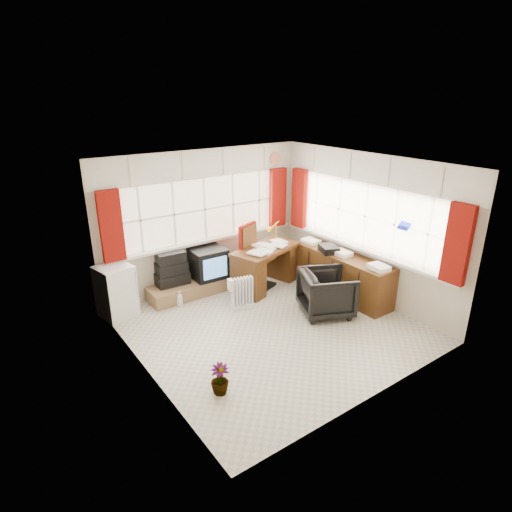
{
  "coord_description": "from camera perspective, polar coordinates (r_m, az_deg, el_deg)",
  "views": [
    {
      "loc": [
        -3.56,
        -4.58,
        3.42
      ],
      "look_at": [
        0.11,
        0.55,
        0.98
      ],
      "focal_mm": 30.0,
      "sensor_mm": 36.0,
      "label": 1
    }
  ],
  "objects": [
    {
      "name": "mini_fridge",
      "position": [
        7.21,
        -18.17,
        -4.49
      ],
      "size": [
        0.59,
        0.59,
        0.86
      ],
      "color": "white",
      "rests_on": "ground"
    },
    {
      "name": "spray_bottle_a",
      "position": [
        7.39,
        -10.15,
        -5.61
      ],
      "size": [
        0.14,
        0.14,
        0.27
      ],
      "primitive_type": "imported",
      "rotation": [
        0.0,
        0.0,
        0.52
      ],
      "color": "white",
      "rests_on": "ground"
    },
    {
      "name": "curtains",
      "position": [
        7.37,
        3.5,
        5.65
      ],
      "size": [
        3.83,
        3.83,
        1.15
      ],
      "color": "maroon",
      "rests_on": "room_walls"
    },
    {
      "name": "credenza",
      "position": [
        7.75,
        11.35,
        -2.32
      ],
      "size": [
        0.5,
        2.0,
        0.85
      ],
      "color": "#532913",
      "rests_on": "ground"
    },
    {
      "name": "task_chair",
      "position": [
        7.84,
        -0.44,
        0.3
      ],
      "size": [
        0.65,
        0.66,
        1.18
      ],
      "color": "black",
      "rests_on": "ground"
    },
    {
      "name": "office_chair",
      "position": [
        7.03,
        9.39,
        -4.88
      ],
      "size": [
        1.07,
        1.06,
        0.74
      ],
      "primitive_type": "imported",
      "rotation": [
        0.0,
        0.0,
        1.13
      ],
      "color": "black",
      "rests_on": "ground"
    },
    {
      "name": "radiator",
      "position": [
        7.15,
        -1.87,
        -5.36
      ],
      "size": [
        0.4,
        0.23,
        0.56
      ],
      "color": "white",
      "rests_on": "ground"
    },
    {
      "name": "tv_bench",
      "position": [
        7.72,
        -9.07,
        -4.39
      ],
      "size": [
        1.4,
        0.5,
        0.25
      ],
      "primitive_type": "cube",
      "color": "#97754B",
      "rests_on": "ground"
    },
    {
      "name": "ground",
      "position": [
        6.74,
        2.01,
        -9.37
      ],
      "size": [
        4.0,
        4.0,
        0.0
      ],
      "primitive_type": "plane",
      "color": "beige",
      "rests_on": "ground"
    },
    {
      "name": "room_walls",
      "position": [
        6.11,
        2.19,
        2.82
      ],
      "size": [
        4.0,
        4.0,
        4.0
      ],
      "color": "beige",
      "rests_on": "ground"
    },
    {
      "name": "window_right",
      "position": [
        7.58,
        13.86,
        1.45
      ],
      "size": [
        0.12,
        3.7,
        3.6
      ],
      "color": "#F8E6C4",
      "rests_on": "room_walls"
    },
    {
      "name": "desk_lamp",
      "position": [
        8.02,
        2.69,
        3.86
      ],
      "size": [
        0.14,
        0.12,
        0.4
      ],
      "color": "#E4A009",
      "rests_on": "desk"
    },
    {
      "name": "crt_tv",
      "position": [
        7.76,
        -6.41,
        -0.93
      ],
      "size": [
        0.62,
        0.58,
        0.54
      ],
      "color": "black",
      "rests_on": "tv_bench"
    },
    {
      "name": "hifi_stack",
      "position": [
        7.58,
        -11.23,
        -1.69
      ],
      "size": [
        0.59,
        0.4,
        0.6
      ],
      "color": "black",
      "rests_on": "tv_bench"
    },
    {
      "name": "desk",
      "position": [
        7.88,
        1.3,
        -1.2
      ],
      "size": [
        1.45,
        0.99,
        0.81
      ],
      "color": "#532913",
      "rests_on": "ground"
    },
    {
      "name": "overhead_cabinets",
      "position": [
        7.28,
        3.71,
        11.85
      ],
      "size": [
        3.98,
        3.98,
        0.48
      ],
      "color": "beige",
      "rests_on": "room_walls"
    },
    {
      "name": "spray_bottle_b",
      "position": [
        7.76,
        -2.39,
        -4.3
      ],
      "size": [
        0.11,
        0.11,
        0.17
      ],
      "primitive_type": "imported",
      "rotation": [
        0.0,
        0.0,
        -0.78
      ],
      "color": "#82C3B6",
      "rests_on": "ground"
    },
    {
      "name": "file_tray",
      "position": [
        7.67,
        9.67,
        0.95
      ],
      "size": [
        0.39,
        0.44,
        0.12
      ],
      "primitive_type": "cube",
      "rotation": [
        0.0,
        0.0,
        -0.38
      ],
      "color": "black",
      "rests_on": "credenza"
    },
    {
      "name": "flower_vase",
      "position": [
        5.34,
        -4.85,
        -16.05
      ],
      "size": [
        0.28,
        0.28,
        0.39
      ],
      "primitive_type": "imported",
      "rotation": [
        0.0,
        0.0,
        -0.3
      ],
      "color": "black",
      "rests_on": "ground"
    },
    {
      "name": "window_back",
      "position": [
        7.84,
        -6.58,
        2.6
      ],
      "size": [
        3.7,
        0.12,
        3.6
      ],
      "color": "#F8E6C4",
      "rests_on": "room_walls"
    }
  ]
}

